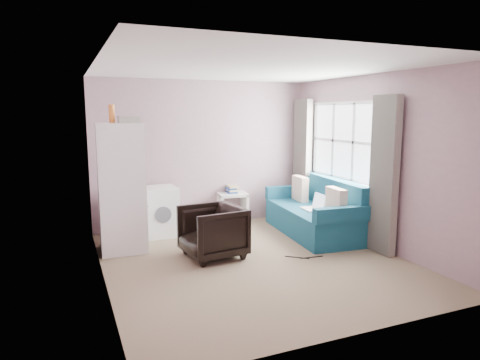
# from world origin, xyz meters

# --- Properties ---
(room) EXTENTS (3.84, 4.24, 2.54)m
(room) POSITION_xyz_m (0.02, 0.01, 1.25)
(room) COLOR #857057
(room) RESTS_ON ground
(armchair) EXTENTS (0.79, 0.83, 0.78)m
(armchair) POSITION_xyz_m (-0.45, 0.37, 0.39)
(armchair) COLOR black
(armchair) RESTS_ON ground
(fridge) EXTENTS (0.67, 0.65, 2.06)m
(fridge) POSITION_xyz_m (-1.53, 1.13, 0.92)
(fridge) COLOR white
(fridge) RESTS_ON ground
(washing_machine) EXTENTS (0.57, 0.58, 0.78)m
(washing_machine) POSITION_xyz_m (-0.90, 1.69, 0.41)
(washing_machine) COLOR white
(washing_machine) RESTS_ON ground
(side_table) EXTENTS (0.56, 0.56, 0.68)m
(side_table) POSITION_xyz_m (0.46, 1.96, 0.32)
(side_table) COLOR white
(side_table) RESTS_ON ground
(sofa) EXTENTS (1.09, 2.08, 0.90)m
(sofa) POSITION_xyz_m (1.49, 0.81, 0.33)
(sofa) COLOR #195C76
(sofa) RESTS_ON ground
(window_dressing) EXTENTS (0.17, 2.62, 2.18)m
(window_dressing) POSITION_xyz_m (1.78, 0.70, 1.11)
(window_dressing) COLOR white
(window_dressing) RESTS_ON ground
(floor_cables) EXTENTS (0.49, 0.23, 0.01)m
(floor_cables) POSITION_xyz_m (0.68, -0.16, 0.01)
(floor_cables) COLOR black
(floor_cables) RESTS_ON ground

